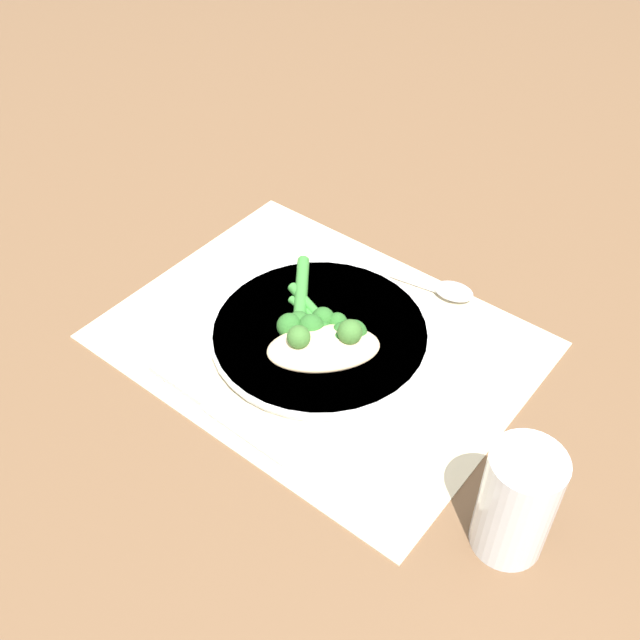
{
  "coord_description": "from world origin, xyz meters",
  "views": [
    {
      "loc": [
        -0.38,
        0.47,
        0.6
      ],
      "look_at": [
        0.0,
        0.0,
        0.03
      ],
      "focal_mm": 42.0,
      "sensor_mm": 36.0,
      "label": 1
    }
  ],
  "objects": [
    {
      "name": "broccoli_stalk_rear",
      "position": [
        0.02,
        0.01,
        0.03
      ],
      "size": [
        0.1,
        0.12,
        0.03
      ],
      "rotation": [
        0.0,
        0.0,
        6.93
      ],
      "color": "#3D8E38",
      "rests_on": "plate"
    },
    {
      "name": "spoon",
      "position": [
        -0.06,
        -0.16,
        0.01
      ],
      "size": [
        0.17,
        0.05,
        0.01
      ],
      "rotation": [
        0.0,
        0.0,
        1.74
      ],
      "color": "silver",
      "rests_on": "placemat"
    },
    {
      "name": "ground_plane",
      "position": [
        0.0,
        0.0,
        0.0
      ],
      "size": [
        3.0,
        3.0,
        0.0
      ],
      "primitive_type": "plane",
      "color": "brown"
    },
    {
      "name": "pesto_dollop_primary",
      "position": [
        -0.01,
        0.05,
        0.05
      ],
      "size": [
        0.03,
        0.03,
        0.03
      ],
      "color": "#3D702D",
      "rests_on": "chicken_fillet"
    },
    {
      "name": "water_glass",
      "position": [
        -0.29,
        0.09,
        0.06
      ],
      "size": [
        0.06,
        0.06,
        0.12
      ],
      "color": "silver",
      "rests_on": "ground_plane"
    },
    {
      "name": "broccoli_stalk_front",
      "position": [
        0.0,
        -0.01,
        0.03
      ],
      "size": [
        0.1,
        0.05,
        0.03
      ],
      "rotation": [
        0.0,
        0.0,
        7.5
      ],
      "color": "#3D8E38",
      "rests_on": "plate"
    },
    {
      "name": "knife",
      "position": [
        0.02,
        0.15,
        0.01
      ],
      "size": [
        0.2,
        0.02,
        0.01
      ],
      "rotation": [
        0.0,
        0.0,
        1.56
      ],
      "color": "silver",
      "rests_on": "placemat"
    },
    {
      "name": "pesto_dollop_secondary",
      "position": [
        -0.05,
        0.01,
        0.05
      ],
      "size": [
        0.03,
        0.03,
        0.03
      ],
      "color": "#3D702D",
      "rests_on": "chicken_fillet"
    },
    {
      "name": "plate",
      "position": [
        0.0,
        0.0,
        0.01
      ],
      "size": [
        0.25,
        0.25,
        0.01
      ],
      "color": "white",
      "rests_on": "placemat"
    },
    {
      "name": "chicken_fillet",
      "position": [
        -0.03,
        0.03,
        0.03
      ],
      "size": [
        0.13,
        0.14,
        0.02
      ],
      "rotation": [
        0.0,
        0.0,
        3.94
      ],
      "color": "beige",
      "rests_on": "plate"
    },
    {
      "name": "broccoli_stalk_right",
      "position": [
        -0.03,
        0.0,
        0.03
      ],
      "size": [
        0.11,
        0.05,
        0.03
      ],
      "rotation": [
        0.0,
        0.0,
        7.66
      ],
      "color": "#3D8E38",
      "rests_on": "plate"
    },
    {
      "name": "placemat",
      "position": [
        0.0,
        0.0,
        0.0
      ],
      "size": [
        0.45,
        0.35,
        0.0
      ],
      "color": "beige",
      "rests_on": "ground_plane"
    }
  ]
}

